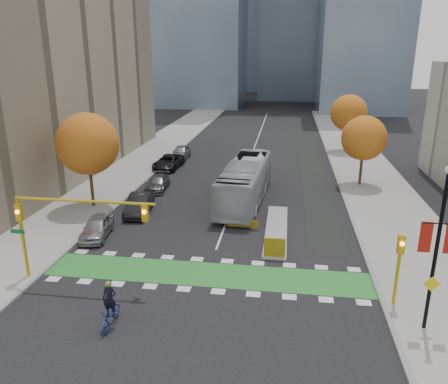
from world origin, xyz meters
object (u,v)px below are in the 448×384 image
(tree_east_far, at_px, (349,113))
(hazard_board, at_px, (275,248))
(tree_east_near, at_px, (364,138))
(parked_car_d, at_px, (168,162))
(bus, at_px, (245,182))
(tree_west, at_px, (88,144))
(cyclist, at_px, (111,311))
(parked_car_e, at_px, (181,152))
(traffic_signal_west, at_px, (61,218))
(parked_car_c, at_px, (157,183))
(parked_car_a, at_px, (97,227))
(traffic_signal_east, at_px, (399,260))
(banner_lamppost, at_px, (437,244))
(parked_car_b, at_px, (139,204))

(tree_east_far, bearing_deg, hazard_board, -104.12)
(tree_east_near, distance_m, parked_car_d, 21.74)
(hazard_board, relative_size, bus, 0.10)
(hazard_board, distance_m, tree_west, 18.44)
(tree_east_near, xyz_separation_m, cyclist, (-15.73, -26.32, -4.04))
(parked_car_e, bearing_deg, traffic_signal_west, -89.81)
(tree_east_near, bearing_deg, parked_car_c, -168.01)
(traffic_signal_west, bearing_deg, parked_car_a, 99.26)
(traffic_signal_east, bearing_deg, tree_west, 150.93)
(traffic_signal_west, distance_m, parked_car_e, 31.54)
(hazard_board, relative_size, traffic_signal_east, 0.34)
(hazard_board, distance_m, traffic_signal_east, 8.26)
(traffic_signal_east, bearing_deg, cyclist, -165.00)
(tree_east_near, relative_size, bus, 0.52)
(tree_east_near, distance_m, tree_east_far, 16.01)
(tree_east_near, relative_size, parked_car_c, 1.53)
(tree_east_near, relative_size, banner_lamppost, 0.85)
(hazard_board, xyz_separation_m, parked_car_c, (-11.92, 13.57, -0.13))
(traffic_signal_east, distance_m, parked_car_b, 21.52)
(banner_lamppost, bearing_deg, parked_car_b, 144.38)
(tree_east_far, bearing_deg, tree_west, -133.30)
(cyclist, relative_size, parked_car_b, 0.51)
(cyclist, bearing_deg, traffic_signal_west, 137.67)
(traffic_signal_east, xyz_separation_m, parked_car_e, (-19.22, 31.36, -1.92))
(tree_east_far, relative_size, parked_car_b, 1.57)
(parked_car_e, bearing_deg, bus, -59.16)
(tree_west, bearing_deg, parked_car_d, 77.78)
(parked_car_a, bearing_deg, tree_west, 108.60)
(hazard_board, height_order, parked_car_e, parked_car_e)
(parked_car_a, relative_size, parked_car_b, 0.90)
(bus, bearing_deg, hazard_board, -70.75)
(tree_west, distance_m, parked_car_d, 14.97)
(tree_west, height_order, tree_east_far, tree_west)
(traffic_signal_east, bearing_deg, hazard_board, 144.08)
(tree_east_far, bearing_deg, parked_car_d, -150.53)
(tree_west, relative_size, parked_car_e, 1.72)
(bus, relative_size, parked_car_b, 2.76)
(tree_east_near, distance_m, cyclist, 30.93)
(traffic_signal_east, distance_m, parked_car_c, 26.03)
(tree_east_near, relative_size, traffic_signal_east, 1.73)
(tree_east_near, bearing_deg, parked_car_a, -142.59)
(traffic_signal_west, height_order, parked_car_c, traffic_signal_west)
(tree_east_near, xyz_separation_m, traffic_signal_west, (-19.93, -22.51, -0.83))
(hazard_board, relative_size, traffic_signal_west, 0.16)
(parked_car_d, bearing_deg, parked_car_e, 90.27)
(tree_east_near, xyz_separation_m, parked_car_e, (-20.72, 8.85, -4.05))
(tree_east_far, height_order, parked_car_b, tree_east_far)
(tree_east_near, height_order, parked_car_b, tree_east_near)
(tree_west, bearing_deg, traffic_signal_east, -29.07)
(tree_east_near, height_order, cyclist, tree_east_near)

